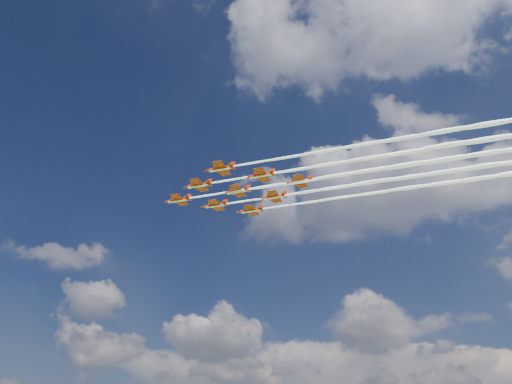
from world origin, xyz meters
TOP-DOWN VIEW (x-y plane):
  - jet_lead at (21.24, 8.27)m, footprint 103.43×19.61m
  - jet_row2_port at (32.88, 2.36)m, footprint 103.43×19.61m
  - jet_row2_starb at (30.69, 17.27)m, footprint 103.43×19.61m
  - jet_row3_port at (44.52, -3.55)m, footprint 103.43×19.61m
  - jet_row3_centre at (42.33, 11.36)m, footprint 103.43×19.61m
  - jet_row3_starb at (40.15, 26.27)m, footprint 103.43×19.61m
  - jet_row4_port at (53.98, 5.46)m, footprint 103.43×19.61m
  - jet_row4_starb at (51.79, 20.36)m, footprint 103.43×19.61m
  - jet_tail at (63.43, 14.46)m, footprint 103.43×19.61m

SIDE VIEW (x-z plane):
  - jet_lead at x=21.24m, z-range 84.58..87.13m
  - jet_row2_port at x=32.88m, z-range 84.58..87.13m
  - jet_row2_starb at x=30.69m, z-range 84.58..87.13m
  - jet_row3_port at x=44.52m, z-range 84.58..87.13m
  - jet_row3_centre at x=42.33m, z-range 84.58..87.13m
  - jet_row3_starb at x=40.15m, z-range 84.58..87.13m
  - jet_row4_port at x=53.98m, z-range 84.58..87.13m
  - jet_row4_starb at x=51.79m, z-range 84.58..87.13m
  - jet_tail at x=63.43m, z-range 84.58..87.13m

